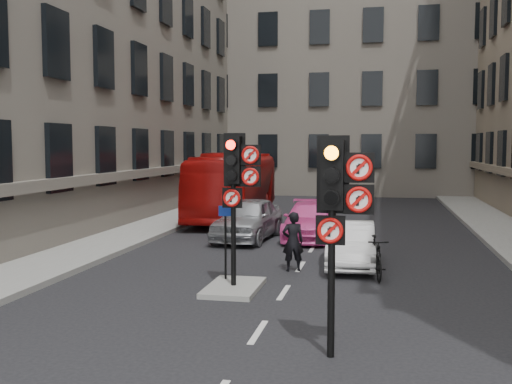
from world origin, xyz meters
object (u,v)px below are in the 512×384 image
at_px(signal_far, 237,176).
at_px(motorcycle, 376,257).
at_px(car_pink, 310,221).
at_px(signal_near, 338,198).
at_px(car_silver, 248,219).
at_px(motorcyclist, 293,241).
at_px(info_sign, 225,232).
at_px(bus_red, 235,185).
at_px(car_white, 351,244).

distance_m(signal_far, motorcycle, 4.32).
height_order(car_pink, motorcycle, car_pink).
height_order(signal_near, car_silver, signal_near).
distance_m(motorcyclist, info_sign, 2.35).
bearing_deg(motorcycle, car_silver, 120.74).
height_order(signal_near, signal_far, signal_far).
xyz_separation_m(bus_red, motorcyclist, (4.37, -11.36, -0.71)).
distance_m(signal_near, car_white, 7.67).
distance_m(signal_near, info_sign, 5.66).
relative_size(signal_far, car_pink, 0.80).
bearing_deg(signal_near, info_sign, 123.45).
bearing_deg(bus_red, signal_near, -75.12).
distance_m(signal_far, car_silver, 7.81).
bearing_deg(car_pink, car_white, -73.10).
distance_m(car_silver, car_white, 5.57).
relative_size(signal_near, car_silver, 0.80).
bearing_deg(info_sign, signal_far, -64.52).
bearing_deg(info_sign, car_silver, 87.04).
bearing_deg(motorcycle, car_white, 106.87).
height_order(signal_far, car_white, signal_far).
distance_m(car_silver, motorcycle, 7.13).
bearing_deg(motorcyclist, motorcycle, 150.52).
xyz_separation_m(car_silver, car_pink, (2.15, 0.68, -0.11)).
height_order(signal_far, motorcyclist, signal_far).
bearing_deg(car_silver, motorcyclist, -60.61).
height_order(car_silver, info_sign, info_sign).
bearing_deg(car_silver, motorcycle, -45.89).
bearing_deg(motorcyclist, signal_far, 49.73).
distance_m(car_pink, motorcyclist, 5.72).
bearing_deg(motorcycle, signal_near, -104.66).
relative_size(signal_near, info_sign, 1.97).
bearing_deg(signal_far, signal_near, -56.98).
height_order(motorcyclist, info_sign, info_sign).
height_order(car_white, bus_red, bus_red).
bearing_deg(info_sign, car_pink, 70.10).
bearing_deg(motorcycle, motorcyclist, 159.57).
xyz_separation_m(car_silver, info_sign, (0.94, -6.84, 0.53)).
height_order(car_silver, motorcycle, car_silver).
height_order(car_silver, car_pink, car_silver).
bearing_deg(motorcyclist, info_sign, 33.85).
relative_size(car_silver, info_sign, 2.45).
bearing_deg(bus_red, motorcyclist, -72.72).
bearing_deg(signal_near, motorcycle, 84.36).
xyz_separation_m(car_white, bus_red, (-5.87, 10.35, 0.90)).
height_order(car_pink, bus_red, bus_red).
bearing_deg(car_silver, car_pink, 21.94).
height_order(motorcycle, info_sign, info_sign).
bearing_deg(signal_near, motorcyclist, 104.20).
height_order(car_white, car_pink, car_pink).
distance_m(car_white, car_pink, 5.01).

